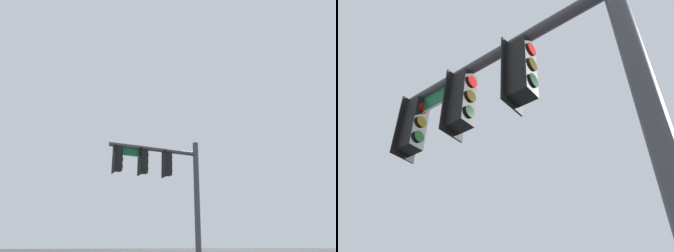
# 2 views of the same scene
# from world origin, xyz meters

# --- Properties ---
(signal_pole_near) EXTENTS (4.62, 0.59, 6.62)m
(signal_pole_near) POSITION_xyz_m (-5.26, -7.57, 4.59)
(signal_pole_near) COLOR #47474C
(signal_pole_near) RESTS_ON ground_plane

